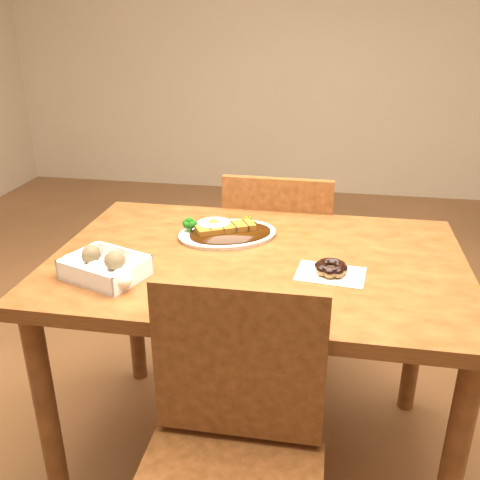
% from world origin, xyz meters
% --- Properties ---
extents(ground, '(6.00, 6.00, 0.00)m').
position_xyz_m(ground, '(0.00, 0.00, 0.00)').
color(ground, brown).
rests_on(ground, ground).
extents(table, '(1.20, 0.80, 0.75)m').
position_xyz_m(table, '(0.00, 0.00, 0.65)').
color(table, '#4B280F').
rests_on(table, ground).
extents(chair_far, '(0.42, 0.42, 0.87)m').
position_xyz_m(chair_far, '(0.01, 0.53, 0.48)').
color(chair_far, '#4B280F').
rests_on(chair_far, ground).
extents(chair_near, '(0.42, 0.42, 0.87)m').
position_xyz_m(chair_near, '(0.02, -0.53, 0.48)').
color(chair_near, '#4B280F').
rests_on(chair_near, ground).
extents(katsu_curry_plate, '(0.37, 0.33, 0.06)m').
position_xyz_m(katsu_curry_plate, '(-0.12, 0.14, 0.77)').
color(katsu_curry_plate, white).
rests_on(katsu_curry_plate, table).
extents(donut_box, '(0.25, 0.22, 0.06)m').
position_xyz_m(donut_box, '(-0.39, -0.19, 0.78)').
color(donut_box, white).
rests_on(donut_box, table).
extents(pon_de_ring, '(0.20, 0.15, 0.04)m').
position_xyz_m(pon_de_ring, '(0.21, -0.08, 0.77)').
color(pon_de_ring, silver).
rests_on(pon_de_ring, table).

